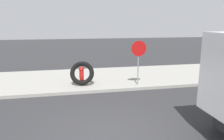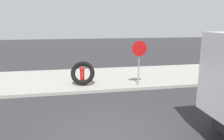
% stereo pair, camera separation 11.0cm
% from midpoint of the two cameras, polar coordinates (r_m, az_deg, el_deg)
% --- Properties ---
extents(ground_plane, '(80.00, 80.00, 0.00)m').
position_cam_midpoint_polar(ground_plane, '(6.60, -1.24, -17.08)').
color(ground_plane, '#2D2D30').
extents(sidewalk_curb, '(36.00, 5.00, 0.15)m').
position_cam_midpoint_polar(sidewalk_curb, '(12.60, -6.32, -2.28)').
color(sidewalk_curb, '#99968E').
rests_on(sidewalk_curb, ground).
extents(fire_hydrant, '(0.26, 0.59, 0.90)m').
position_cam_midpoint_polar(fire_hydrant, '(11.21, -7.58, -1.24)').
color(fire_hydrant, red).
rests_on(fire_hydrant, sidewalk_curb).
extents(loose_tire, '(1.33, 0.91, 1.21)m').
position_cam_midpoint_polar(loose_tire, '(11.00, -7.47, -0.82)').
color(loose_tire, black).
rests_on(loose_tire, sidewalk_curb).
extents(stop_sign, '(0.76, 0.08, 2.24)m').
position_cam_midpoint_polar(stop_sign, '(10.73, 7.47, 4.02)').
color(stop_sign, gray).
rests_on(stop_sign, sidewalk_curb).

